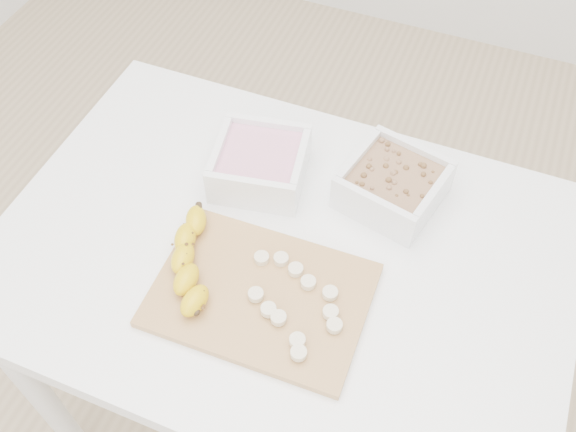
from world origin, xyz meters
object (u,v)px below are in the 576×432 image
at_px(bowl_yogurt, 260,163).
at_px(banana, 191,262).
at_px(bowl_granola, 393,184).
at_px(table, 282,279).
at_px(cutting_board, 261,295).

bearing_deg(bowl_yogurt, banana, -95.08).
height_order(bowl_granola, banana, bowl_granola).
relative_size(table, bowl_granola, 5.08).
bearing_deg(cutting_board, banana, 179.38).
bearing_deg(bowl_granola, banana, -133.16).
distance_m(bowl_yogurt, banana, 0.24).
height_order(bowl_yogurt, banana, bowl_yogurt).
height_order(cutting_board, banana, banana).
distance_m(cutting_board, banana, 0.13).
bearing_deg(banana, cutting_board, -15.30).
relative_size(table, bowl_yogurt, 5.20).
bearing_deg(bowl_yogurt, cutting_board, -66.40).
bearing_deg(table, cutting_board, -87.19).
relative_size(bowl_yogurt, bowl_granola, 0.98).
bearing_deg(table, bowl_granola, 51.95).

